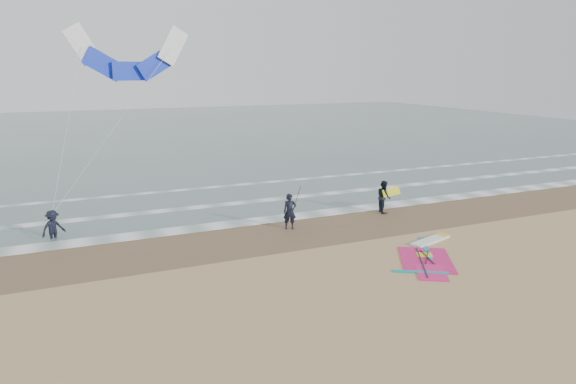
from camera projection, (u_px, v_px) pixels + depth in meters
name	position (u px, v px, depth m)	size (l,w,h in m)	color
ground	(384.00, 273.00, 19.21)	(120.00, 120.00, 0.00)	tan
sea_water	(161.00, 132.00, 62.06)	(120.00, 80.00, 0.02)	#47605E
wet_sand_band	(314.00, 229.00, 24.57)	(120.00, 5.00, 0.01)	brown
foam_waterline	(279.00, 206.00, 28.53)	(120.00, 9.15, 0.02)	white
windsurf_rig	(428.00, 254.00, 21.09)	(4.80, 4.54, 0.12)	white
person_standing	(290.00, 211.00, 24.36)	(0.63, 0.41, 1.72)	black
person_walking	(384.00, 197.00, 27.19)	(0.84, 0.66, 1.73)	black
person_wading	(52.00, 221.00, 22.92)	(1.08, 0.62, 1.68)	black
held_pole	(296.00, 203.00, 24.38)	(0.17, 0.86, 1.82)	black
carried_kiteboard	(391.00, 192.00, 27.20)	(1.30, 0.51, 0.39)	yellow
surf_kite	(129.00, 58.00, 26.31)	(7.41, 4.09, 8.60)	white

